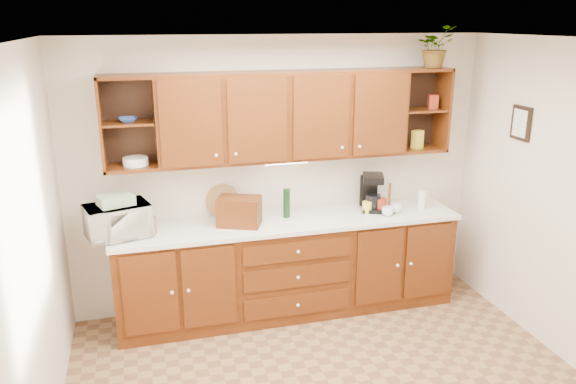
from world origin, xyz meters
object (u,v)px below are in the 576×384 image
bread_box (239,211)px  coffee_maker (372,193)px  microwave (118,221)px  potted_plant (435,47)px

bread_box → coffee_maker: 1.33m
coffee_maker → microwave: bearing=-157.6°
microwave → potted_plant: potted_plant is taller
coffee_maker → potted_plant: size_ratio=0.93×
microwave → coffee_maker: coffee_maker is taller
coffee_maker → potted_plant: 1.49m
microwave → potted_plant: bearing=-13.1°
microwave → potted_plant: (2.96, 0.13, 1.40)m
microwave → coffee_maker: 2.38m
potted_plant → bread_box: bearing=-176.3°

